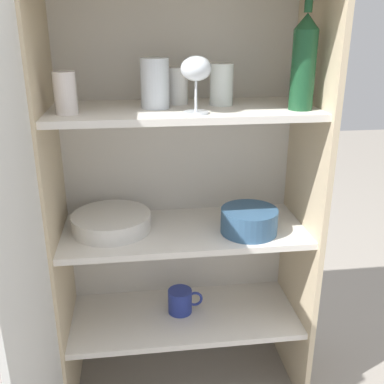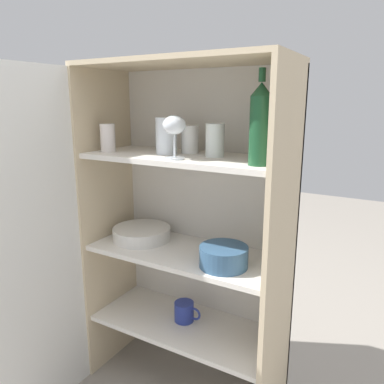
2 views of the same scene
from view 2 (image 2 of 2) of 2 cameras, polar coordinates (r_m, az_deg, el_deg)
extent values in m
cube|color=silver|center=(1.65, 1.92, -5.39)|extent=(0.81, 0.02, 1.34)
cube|color=#CCB793|center=(1.74, -12.41, -4.73)|extent=(0.02, 0.36, 1.34)
cube|color=#CCB793|center=(1.37, 13.40, -9.97)|extent=(0.02, 0.36, 1.34)
cube|color=#CCB793|center=(1.42, -1.30, 19.20)|extent=(0.81, 0.36, 0.02)
cube|color=silver|center=(1.69, -1.09, -19.63)|extent=(0.77, 0.32, 0.02)
cube|color=silver|center=(1.54, -1.15, -9.28)|extent=(0.77, 0.32, 0.02)
cube|color=silver|center=(1.43, -1.22, 5.22)|extent=(0.77, 0.32, 0.02)
cube|color=silver|center=(1.51, -22.61, -8.36)|extent=(0.02, 0.40, 1.34)
cylinder|color=silver|center=(1.57, -12.72, 8.06)|extent=(0.06, 0.06, 0.11)
cylinder|color=white|center=(1.39, 3.51, 7.88)|extent=(0.07, 0.07, 0.12)
cylinder|color=white|center=(1.49, -0.32, 8.02)|extent=(0.07, 0.07, 0.11)
cylinder|color=white|center=(1.47, -3.96, 8.55)|extent=(0.08, 0.08, 0.14)
cylinder|color=white|center=(1.33, -2.66, 5.14)|extent=(0.07, 0.07, 0.01)
cylinder|color=white|center=(1.33, -2.68, 7.01)|extent=(0.01, 0.01, 0.08)
ellipsoid|color=white|center=(1.32, -2.72, 10.17)|extent=(0.08, 0.08, 0.07)
cylinder|color=#194728|center=(1.21, 10.30, 9.07)|extent=(0.07, 0.07, 0.22)
cone|color=#194728|center=(1.21, 10.57, 15.16)|extent=(0.07, 0.07, 0.04)
cylinder|color=#194728|center=(1.21, 10.66, 17.15)|extent=(0.02, 0.02, 0.04)
cylinder|color=silver|center=(1.67, -7.65, -6.99)|extent=(0.25, 0.25, 0.01)
cylinder|color=silver|center=(1.66, -7.66, -6.70)|extent=(0.25, 0.25, 0.01)
cylinder|color=silver|center=(1.66, -7.66, -6.40)|extent=(0.25, 0.25, 0.01)
cylinder|color=silver|center=(1.66, -7.67, -6.11)|extent=(0.25, 0.25, 0.01)
cylinder|color=silver|center=(1.66, -7.68, -5.82)|extent=(0.25, 0.25, 0.01)
cylinder|color=silver|center=(1.65, -7.69, -5.53)|extent=(0.25, 0.25, 0.01)
cylinder|color=#33567A|center=(1.39, 4.83, -9.77)|extent=(0.18, 0.18, 0.08)
torus|color=#33567A|center=(1.37, 4.86, -8.44)|extent=(0.18, 0.18, 0.01)
cylinder|color=#283893|center=(1.68, -1.21, -17.74)|extent=(0.08, 0.08, 0.08)
torus|color=#283893|center=(1.66, 0.39, -18.08)|extent=(0.06, 0.01, 0.06)
camera|label=1|loc=(0.88, -67.29, 7.44)|focal=42.00mm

